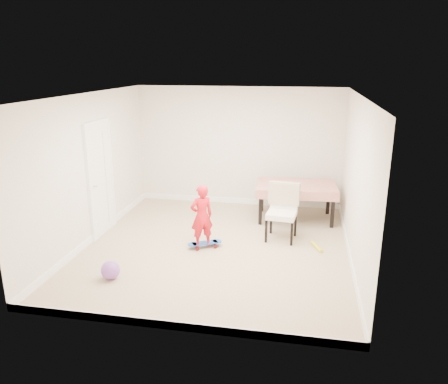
% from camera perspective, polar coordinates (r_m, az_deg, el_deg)
% --- Properties ---
extents(ground, '(5.00, 5.00, 0.00)m').
position_cam_1_polar(ground, '(7.67, -1.02, -7.20)').
color(ground, tan).
rests_on(ground, ground).
extents(ceiling, '(4.50, 5.00, 0.04)m').
position_cam_1_polar(ceiling, '(7.03, -1.13, 12.40)').
color(ceiling, white).
rests_on(ceiling, wall_back).
extents(wall_back, '(4.50, 0.04, 2.60)m').
position_cam_1_polar(wall_back, '(9.62, 1.90, 5.88)').
color(wall_back, silver).
rests_on(wall_back, ground).
extents(wall_front, '(4.50, 0.04, 2.60)m').
position_cam_1_polar(wall_front, '(4.95, -6.84, -4.86)').
color(wall_front, silver).
rests_on(wall_front, ground).
extents(wall_left, '(0.04, 5.00, 2.60)m').
position_cam_1_polar(wall_left, '(7.98, -16.98, 2.88)').
color(wall_left, silver).
rests_on(wall_left, ground).
extents(wall_right, '(0.04, 5.00, 2.60)m').
position_cam_1_polar(wall_right, '(7.15, 16.74, 1.33)').
color(wall_right, silver).
rests_on(wall_right, ground).
extents(door, '(0.11, 0.94, 2.11)m').
position_cam_1_polar(door, '(8.30, -15.84, 1.53)').
color(door, white).
rests_on(door, ground).
extents(baseboard_back, '(4.50, 0.02, 0.12)m').
position_cam_1_polar(baseboard_back, '(9.94, 1.84, -1.14)').
color(baseboard_back, white).
rests_on(baseboard_back, ground).
extents(baseboard_front, '(4.50, 0.02, 0.12)m').
position_cam_1_polar(baseboard_front, '(5.52, -6.41, -16.95)').
color(baseboard_front, white).
rests_on(baseboard_front, ground).
extents(baseboard_left, '(0.02, 5.00, 0.12)m').
position_cam_1_polar(baseboard_left, '(8.35, -16.32, -5.40)').
color(baseboard_left, white).
rests_on(baseboard_left, ground).
extents(baseboard_right, '(0.02, 5.00, 0.12)m').
position_cam_1_polar(baseboard_right, '(7.56, 16.02, -7.77)').
color(baseboard_right, white).
rests_on(baseboard_right, ground).
extents(dining_table, '(1.63, 1.09, 0.74)m').
position_cam_1_polar(dining_table, '(8.99, 9.33, -1.25)').
color(dining_table, red).
rests_on(dining_table, ground).
extents(dining_chair, '(0.62, 0.69, 1.02)m').
position_cam_1_polar(dining_chair, '(7.88, 7.54, -2.68)').
color(dining_chair, beige).
rests_on(dining_chair, ground).
extents(skateboard, '(0.64, 0.49, 0.09)m').
position_cam_1_polar(skateboard, '(7.65, -2.50, -6.91)').
color(skateboard, blue).
rests_on(skateboard, ground).
extents(child, '(0.48, 0.44, 1.10)m').
position_cam_1_polar(child, '(7.44, -2.93, -3.43)').
color(child, red).
rests_on(child, ground).
extents(balloon, '(0.28, 0.28, 0.28)m').
position_cam_1_polar(balloon, '(6.78, -14.63, -9.85)').
color(balloon, purple).
rests_on(balloon, ground).
extents(foam_toy, '(0.21, 0.39, 0.06)m').
position_cam_1_polar(foam_toy, '(7.77, 12.02, -7.00)').
color(foam_toy, yellow).
rests_on(foam_toy, ground).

